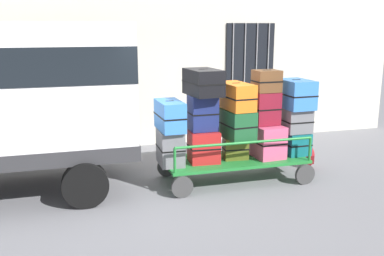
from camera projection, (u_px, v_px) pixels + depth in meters
The scene contains 19 objects.
ground_plane at pixel (194, 184), 7.67m from camera, with size 40.00×40.00×0.00m, color slate.
building_wall at pixel (157, 35), 9.84m from camera, with size 12.00×0.38×5.00m.
luggage_cart at pixel (234, 162), 7.80m from camera, with size 2.56×1.13×0.41m.
cart_railing at pixel (235, 139), 7.70m from camera, with size 2.45×1.00×0.43m.
suitcase_left_bottom at pixel (170, 147), 7.39m from camera, with size 0.40×0.59×0.60m.
suitcase_left_middle at pixel (170, 116), 7.27m from camera, with size 0.40×0.76×0.49m.
suitcase_midleft_bottom at pixel (204, 146), 7.53m from camera, with size 0.53×0.50×0.54m.
suitcase_midleft_middle at pixel (203, 113), 7.47m from camera, with size 0.47×0.41×0.61m.
suitcase_midleft_top at pixel (203, 82), 7.33m from camera, with size 0.55×0.81×0.44m.
suitcase_center_bottom at pixel (235, 148), 7.70m from camera, with size 0.45×0.30×0.39m.
suitcase_center_middle at pixel (236, 123), 7.63m from camera, with size 0.52×0.83×0.49m.
suitcase_center_top at pixel (236, 96), 7.53m from camera, with size 0.47×0.84×0.45m.
suitcase_midright_bottom at pixel (264, 140), 7.91m from camera, with size 0.55×0.82×0.58m.
suitcase_midright_middle at pixel (266, 108), 7.78m from camera, with size 0.45×0.40×0.58m.
suitcase_midright_top at pixel (267, 81), 7.67m from camera, with size 0.45×0.39×0.38m.
suitcase_right_bottom at pixel (294, 143), 8.04m from camera, with size 0.45×0.54×0.41m.
suitcase_right_middle at pixel (295, 120), 7.97m from camera, with size 0.48×0.54×0.43m.
suitcase_right_top at pixel (296, 94), 7.89m from camera, with size 0.50×0.73×0.52m.
backpack at pixel (308, 157), 8.52m from camera, with size 0.27×0.22×0.44m.
Camera 1 is at (-2.06, -6.95, 2.69)m, focal length 41.24 mm.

